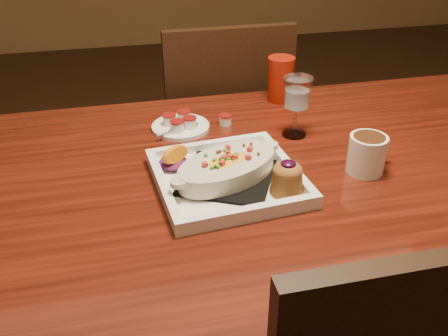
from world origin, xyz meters
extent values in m
cube|color=maroon|center=(0.00, 0.00, 0.73)|extent=(1.50, 0.90, 0.04)
cylinder|color=black|center=(-0.67, 0.37, 0.35)|extent=(0.07, 0.07, 0.71)
cylinder|color=black|center=(0.67, 0.37, 0.35)|extent=(0.07, 0.07, 0.71)
cube|color=black|center=(0.00, 0.70, 0.45)|extent=(0.42, 0.42, 0.04)
cylinder|color=black|center=(0.17, 0.87, 0.23)|extent=(0.04, 0.04, 0.45)
cylinder|color=black|center=(-0.17, 0.87, 0.23)|extent=(0.04, 0.04, 0.45)
cylinder|color=black|center=(0.17, 0.53, 0.23)|extent=(0.04, 0.04, 0.45)
cylinder|color=black|center=(-0.17, 0.53, 0.23)|extent=(0.04, 0.04, 0.45)
cube|color=black|center=(0.00, 0.51, 0.70)|extent=(0.40, 0.03, 0.46)
cube|color=white|center=(-0.14, -0.02, 0.76)|extent=(0.32, 0.32, 0.01)
cube|color=black|center=(-0.14, -0.02, 0.77)|extent=(0.24, 0.24, 0.01)
ellipsoid|color=yellow|center=(-0.14, -0.02, 0.79)|extent=(0.23, 0.18, 0.04)
ellipsoid|color=#601556|center=(-0.24, 0.05, 0.77)|extent=(0.07, 0.07, 0.02)
cone|color=#964F26|center=(-0.03, -0.10, 0.79)|extent=(0.07, 0.07, 0.05)
ellipsoid|color=#964F26|center=(-0.03, -0.10, 0.81)|extent=(0.06, 0.06, 0.03)
ellipsoid|color=black|center=(-0.03, -0.10, 0.83)|extent=(0.03, 0.03, 0.01)
cylinder|color=white|center=(0.17, -0.04, 0.79)|extent=(0.08, 0.08, 0.08)
cylinder|color=#3C1F10|center=(0.17, -0.04, 0.83)|extent=(0.07, 0.07, 0.02)
torus|color=white|center=(0.21, -0.03, 0.79)|extent=(0.06, 0.03, 0.06)
cylinder|color=silver|center=(0.08, 0.16, 0.75)|extent=(0.06, 0.06, 0.01)
cylinder|color=silver|center=(0.08, 0.16, 0.79)|extent=(0.01, 0.01, 0.07)
cone|color=silver|center=(0.08, 0.16, 0.86)|extent=(0.07, 0.07, 0.08)
cylinder|color=white|center=(-0.19, 0.25, 0.76)|extent=(0.15, 0.15, 0.01)
cylinder|color=white|center=(-0.22, 0.26, 0.77)|extent=(0.03, 0.03, 0.03)
cylinder|color=maroon|center=(-0.22, 0.26, 0.79)|extent=(0.04, 0.04, 0.00)
cylinder|color=white|center=(-0.18, 0.28, 0.77)|extent=(0.03, 0.03, 0.03)
cylinder|color=maroon|center=(-0.18, 0.28, 0.79)|extent=(0.04, 0.04, 0.00)
cylinder|color=white|center=(-0.17, 0.23, 0.77)|extent=(0.03, 0.03, 0.03)
cylinder|color=maroon|center=(-0.17, 0.23, 0.79)|extent=(0.04, 0.04, 0.00)
cylinder|color=white|center=(-0.20, 0.22, 0.77)|extent=(0.03, 0.03, 0.03)
cylinder|color=maroon|center=(-0.20, 0.22, 0.79)|extent=(0.04, 0.04, 0.00)
cylinder|color=white|center=(-0.08, 0.25, 0.76)|extent=(0.03, 0.03, 0.02)
cylinder|color=maroon|center=(-0.08, 0.25, 0.78)|extent=(0.03, 0.03, 0.00)
cone|color=#A21B0B|center=(0.11, 0.37, 0.81)|extent=(0.08, 0.08, 0.13)
camera|label=1|loc=(-0.34, -0.89, 1.32)|focal=40.00mm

